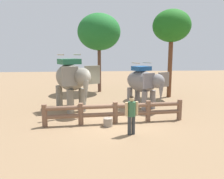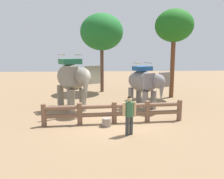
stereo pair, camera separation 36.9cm
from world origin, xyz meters
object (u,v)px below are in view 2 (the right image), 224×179
(elephant_near_left, at_px, (72,79))
(tree_far_left, at_px, (102,32))
(tourist_woman_in_black, at_px, (129,112))
(feed_bucket, at_px, (107,122))
(log_fence, at_px, (114,111))
(elephant_center, at_px, (144,83))
(tree_back_center, at_px, (174,27))

(elephant_near_left, bearing_deg, tree_far_left, 72.49)
(tourist_woman_in_black, distance_m, feed_bucket, 1.65)
(elephant_near_left, relative_size, tourist_woman_in_black, 2.35)
(tourist_woman_in_black, bearing_deg, log_fence, 107.10)
(elephant_near_left, xyz_separation_m, elephant_center, (4.34, 0.13, -0.29))
(tree_back_center, bearing_deg, tourist_woman_in_black, -119.58)
(elephant_center, distance_m, tree_back_center, 5.56)
(tree_far_left, bearing_deg, elephant_near_left, -107.51)
(log_fence, height_order, tree_far_left, tree_far_left)
(tourist_woman_in_black, height_order, tree_back_center, tree_back_center)
(feed_bucket, bearing_deg, log_fence, 48.28)
(elephant_center, height_order, tree_back_center, tree_back_center)
(tree_far_left, height_order, feed_bucket, tree_far_left)
(tree_far_left, relative_size, feed_bucket, 15.55)
(elephant_near_left, relative_size, tree_back_center, 0.60)
(elephant_near_left, relative_size, elephant_center, 1.17)
(tree_far_left, bearing_deg, elephant_center, -68.09)
(log_fence, xyz_separation_m, tree_back_center, (4.86, 6.10, 4.64))
(tourist_woman_in_black, bearing_deg, tree_far_left, 94.49)
(tree_back_center, bearing_deg, elephant_center, -131.92)
(tree_far_left, distance_m, tree_back_center, 5.95)
(elephant_near_left, height_order, tree_back_center, tree_back_center)
(log_fence, bearing_deg, elephant_near_left, 128.47)
(tree_back_center, xyz_separation_m, feed_bucket, (-5.26, -6.54, -5.05))
(elephant_near_left, distance_m, tree_far_left, 7.18)
(elephant_center, bearing_deg, tree_far_left, 111.91)
(tourist_woman_in_black, height_order, tree_far_left, tree_far_left)
(log_fence, bearing_deg, tree_back_center, 51.43)
(tree_far_left, height_order, tree_back_center, tree_far_left)
(tree_back_center, height_order, feed_bucket, tree_back_center)
(tourist_woman_in_black, relative_size, tree_back_center, 0.25)
(elephant_center, bearing_deg, log_fence, -124.73)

